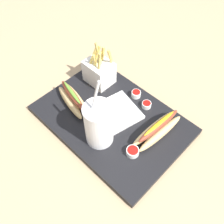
% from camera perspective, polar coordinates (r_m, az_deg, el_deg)
% --- Properties ---
extents(ground_plane, '(2.40, 2.40, 0.02)m').
position_cam_1_polar(ground_plane, '(0.86, 0.00, -2.41)').
color(ground_plane, tan).
extents(food_tray, '(0.47, 0.33, 0.02)m').
position_cam_1_polar(food_tray, '(0.85, 0.00, -1.63)').
color(food_tray, black).
rests_on(food_tray, ground_plane).
extents(soda_cup, '(0.09, 0.09, 0.24)m').
position_cam_1_polar(soda_cup, '(0.74, -2.89, -2.72)').
color(soda_cup, white).
rests_on(soda_cup, food_tray).
extents(fries_basket, '(0.10, 0.08, 0.16)m').
position_cam_1_polar(fries_basket, '(0.91, -2.86, 8.91)').
color(fries_basket, white).
rests_on(fries_basket, food_tray).
extents(hot_dog_1, '(0.06, 0.19, 0.06)m').
position_cam_1_polar(hot_dog_1, '(0.80, 10.04, -3.75)').
color(hot_dog_1, '#DBB775').
rests_on(hot_dog_1, food_tray).
extents(hot_dog_2, '(0.17, 0.09, 0.06)m').
position_cam_1_polar(hot_dog_2, '(0.86, -8.55, 2.77)').
color(hot_dog_2, '#DBB775').
rests_on(hot_dog_2, food_tray).
extents(ketchup_cup_1, '(0.03, 0.03, 0.02)m').
position_cam_1_polar(ketchup_cup_1, '(0.87, 7.62, 1.64)').
color(ketchup_cup_1, white).
rests_on(ketchup_cup_1, food_tray).
extents(ketchup_cup_2, '(0.03, 0.03, 0.02)m').
position_cam_1_polar(ketchup_cup_2, '(0.89, 5.33, 4.02)').
color(ketchup_cup_2, white).
rests_on(ketchup_cup_2, food_tray).
extents(ketchup_cup_3, '(0.04, 0.04, 0.02)m').
position_cam_1_polar(ketchup_cup_3, '(0.76, 4.57, -8.67)').
color(ketchup_cup_3, white).
rests_on(ketchup_cup_3, food_tray).
extents(napkin_stack, '(0.16, 0.15, 0.01)m').
position_cam_1_polar(napkin_stack, '(0.85, 1.23, 0.06)').
color(napkin_stack, white).
rests_on(napkin_stack, food_tray).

